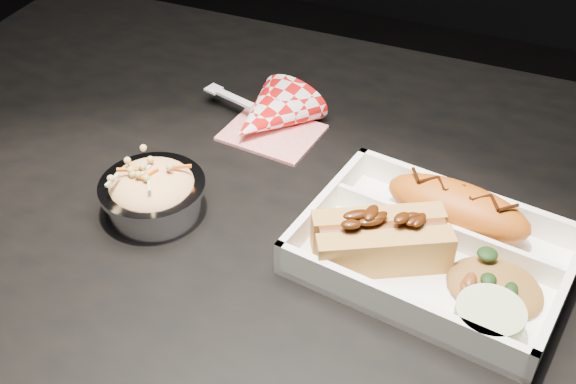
# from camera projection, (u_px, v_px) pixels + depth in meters

# --- Properties ---
(dining_table) EXTENTS (1.20, 0.80, 0.75)m
(dining_table) POSITION_uv_depth(u_px,v_px,m) (302.00, 278.00, 0.81)
(dining_table) COLOR black
(dining_table) RESTS_ON ground
(food_tray) EXTENTS (0.27, 0.22, 0.04)m
(food_tray) POSITION_uv_depth(u_px,v_px,m) (433.00, 255.00, 0.70)
(food_tray) COLOR white
(food_tray) RESTS_ON dining_table
(fried_pastry) EXTENTS (0.16, 0.08, 0.05)m
(fried_pastry) POSITION_uv_depth(u_px,v_px,m) (458.00, 207.00, 0.72)
(fried_pastry) COLOR #B65512
(fried_pastry) RESTS_ON food_tray
(hotdog) EXTENTS (0.14, 0.11, 0.06)m
(hotdog) POSITION_uv_depth(u_px,v_px,m) (381.00, 238.00, 0.69)
(hotdog) COLOR #BC8740
(hotdog) RESTS_ON food_tray
(fried_rice_mound) EXTENTS (0.10, 0.09, 0.03)m
(fried_rice_mound) POSITION_uv_depth(u_px,v_px,m) (497.00, 279.00, 0.66)
(fried_rice_mound) COLOR olive
(fried_rice_mound) RESTS_ON food_tray
(cupcake_liner) EXTENTS (0.06, 0.06, 0.03)m
(cupcake_liner) POSITION_uv_depth(u_px,v_px,m) (488.00, 321.00, 0.62)
(cupcake_liner) COLOR #B0C494
(cupcake_liner) RESTS_ON food_tray
(foil_coleslaw_cup) EXTENTS (0.11, 0.11, 0.06)m
(foil_coleslaw_cup) POSITION_uv_depth(u_px,v_px,m) (153.00, 191.00, 0.75)
(foil_coleslaw_cup) COLOR silver
(foil_coleslaw_cup) RESTS_ON dining_table
(napkin_fork) EXTENTS (0.17, 0.13, 0.10)m
(napkin_fork) POSITION_uv_depth(u_px,v_px,m) (268.00, 116.00, 0.87)
(napkin_fork) COLOR red
(napkin_fork) RESTS_ON dining_table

